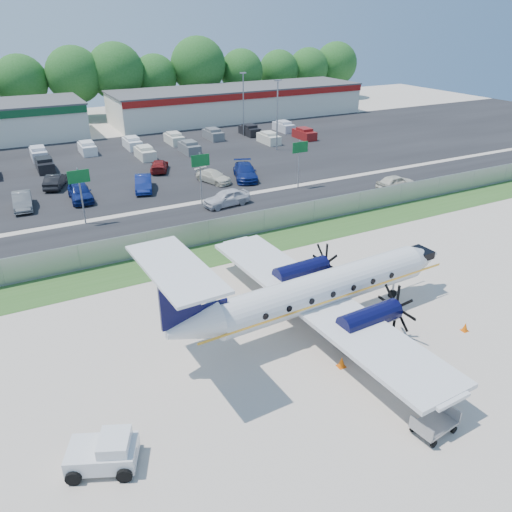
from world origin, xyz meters
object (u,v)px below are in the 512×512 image
aircraft (318,290)px  baggage_cart_near (284,307)px  baggage_cart_far (434,423)px  pushback_tug (106,452)px

aircraft → baggage_cart_near: (-0.97, 2.05, -1.93)m
aircraft → baggage_cart_far: 9.60m
pushback_tug → baggage_cart_near: (12.29, 6.59, -0.28)m
aircraft → pushback_tug: aircraft is taller
pushback_tug → baggage_cart_far: size_ratio=1.49×
pushback_tug → baggage_cart_near: size_ratio=1.63×
pushback_tug → baggage_cart_far: pushback_tug is taller
baggage_cart_far → pushback_tug: bearing=159.6°
baggage_cart_near → baggage_cart_far: baggage_cart_far is taller
aircraft → baggage_cart_far: (-0.17, -9.42, -1.86)m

